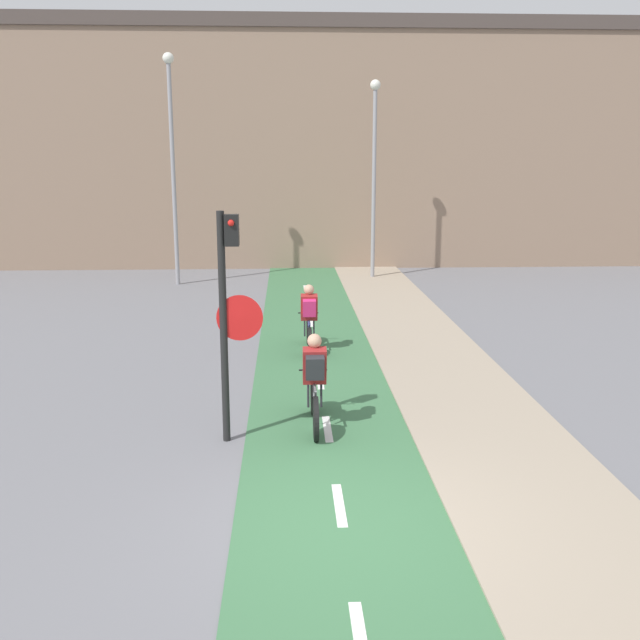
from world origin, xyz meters
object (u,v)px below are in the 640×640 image
Objects in this scene: street_lamp_sidewalk at (374,159)px; cyclist_far at (309,320)px; street_lamp_far at (172,148)px; cyclist_near at (315,384)px; traffic_light_pole at (228,303)px.

street_lamp_sidewalk is 10.83m from cyclist_far.
cyclist_near is at bearing -73.15° from street_lamp_far.
traffic_light_pole is 5.39m from cyclist_far.
street_lamp_far is 14.63m from cyclist_near.
street_lamp_far is at bearing 106.85° from cyclist_near.
street_lamp_far reaches higher than traffic_light_pole.
traffic_light_pole is 15.62m from street_lamp_sidewalk.
traffic_light_pole is at bearing -78.47° from street_lamp_far.
traffic_light_pole is 0.46× the size of street_lamp_far.
cyclist_far is (4.16, -8.93, -3.79)m from street_lamp_far.
cyclist_near reaches higher than cyclist_far.
traffic_light_pole is at bearing -104.59° from cyclist_far.
street_lamp_far is 10.56m from cyclist_far.
cyclist_near is (4.10, -13.53, -3.78)m from street_lamp_far.
street_lamp_far is 4.12× the size of cyclist_near.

